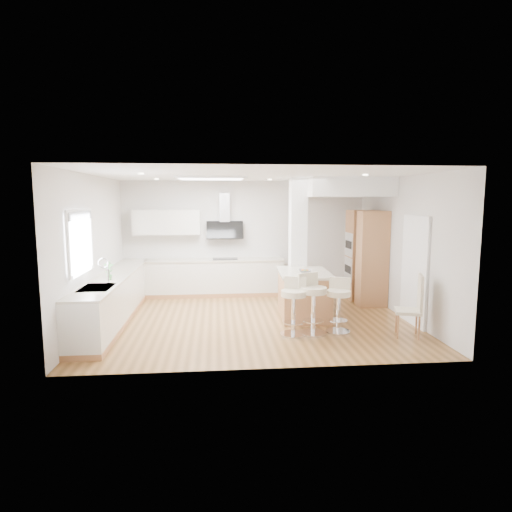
{
  "coord_description": "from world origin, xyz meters",
  "views": [
    {
      "loc": [
        -0.72,
        -8.16,
        2.34
      ],
      "look_at": [
        0.09,
        0.4,
        1.2
      ],
      "focal_mm": 30.0,
      "sensor_mm": 36.0,
      "label": 1
    }
  ],
  "objects": [
    {
      "name": "bar_stool_c",
      "position": [
        1.43,
        -0.95,
        0.54
      ],
      "size": [
        0.57,
        0.57,
        0.96
      ],
      "rotation": [
        0.0,
        0.0,
        -0.39
      ],
      "color": "silver",
      "rests_on": "ground"
    },
    {
      "name": "pillar",
      "position": [
        1.05,
        0.95,
        1.4
      ],
      "size": [
        0.35,
        0.35,
        2.8
      ],
      "color": "white",
      "rests_on": "ground"
    },
    {
      "name": "oven_column",
      "position": [
        2.68,
        1.23,
        1.05
      ],
      "size": [
        0.63,
        1.21,
        2.1
      ],
      "color": "#BA7F4F",
      "rests_on": "ground"
    },
    {
      "name": "peninsula",
      "position": [
        1.03,
        0.13,
        0.46
      ],
      "size": [
        1.09,
        1.56,
        0.99
      ],
      "rotation": [
        0.0,
        0.0,
        -0.06
      ],
      "color": "#BA7F4F",
      "rests_on": "ground"
    },
    {
      "name": "bar_stool_b",
      "position": [
        0.95,
        -1.0,
        0.6
      ],
      "size": [
        0.63,
        0.63,
        1.06
      ],
      "rotation": [
        0.0,
        0.0,
        0.41
      ],
      "color": "silver",
      "rests_on": "ground"
    },
    {
      "name": "counter_left",
      "position": [
        -2.7,
        0.23,
        0.46
      ],
      "size": [
        0.63,
        4.5,
        1.35
      ],
      "color": "#BA7F4F",
      "rests_on": "ground"
    },
    {
      "name": "counter_back",
      "position": [
        -0.91,
        2.22,
        0.7
      ],
      "size": [
        3.62,
        0.63,
        2.5
      ],
      "color": "#BA7F4F",
      "rests_on": "ground"
    },
    {
      "name": "window_left",
      "position": [
        -2.96,
        -0.9,
        1.69
      ],
      "size": [
        0.06,
        1.28,
        1.07
      ],
      "color": "white",
      "rests_on": "ground"
    },
    {
      "name": "dining_chair",
      "position": [
        2.64,
        -1.33,
        0.58
      ],
      "size": [
        0.53,
        0.53,
        1.09
      ],
      "rotation": [
        0.0,
        0.0,
        -0.32
      ],
      "color": "beige",
      "rests_on": "ground"
    },
    {
      "name": "ceiling",
      "position": [
        0.0,
        0.0,
        0.0
      ],
      "size": [
        6.0,
        5.0,
        0.02
      ],
      "primitive_type": "cube",
      "color": "white",
      "rests_on": "ground"
    },
    {
      "name": "wall_back",
      "position": [
        0.0,
        2.5,
        1.4
      ],
      "size": [
        6.0,
        0.04,
        2.8
      ],
      "primitive_type": "cube",
      "color": "silver",
      "rests_on": "ground"
    },
    {
      "name": "soffit",
      "position": [
        2.1,
        1.4,
        2.6
      ],
      "size": [
        1.78,
        2.2,
        0.4
      ],
      "color": "white",
      "rests_on": "ground"
    },
    {
      "name": "skylight",
      "position": [
        -0.79,
        0.6,
        2.77
      ],
      "size": [
        4.1,
        2.1,
        0.06
      ],
      "color": "white",
      "rests_on": "ground"
    },
    {
      "name": "doorway_right",
      "position": [
        2.97,
        -0.6,
        1.0
      ],
      "size": [
        0.05,
        1.0,
        2.1
      ],
      "color": "#443B35",
      "rests_on": "ground"
    },
    {
      "name": "bar_stool_a",
      "position": [
        0.61,
        -1.04,
        0.57
      ],
      "size": [
        0.58,
        0.58,
        1.01
      ],
      "rotation": [
        0.0,
        0.0,
        -0.36
      ],
      "color": "silver",
      "rests_on": "ground"
    },
    {
      "name": "wall_right",
      "position": [
        3.0,
        0.0,
        1.4
      ],
      "size": [
        0.04,
        5.0,
        2.8
      ],
      "primitive_type": "cube",
      "color": "silver",
      "rests_on": "ground"
    },
    {
      "name": "ground",
      "position": [
        0.0,
        0.0,
        0.0
      ],
      "size": [
        6.0,
        6.0,
        0.0
      ],
      "primitive_type": "plane",
      "color": "olive",
      "rests_on": "ground"
    },
    {
      "name": "wall_left",
      "position": [
        -3.0,
        0.0,
        1.4
      ],
      "size": [
        0.04,
        5.0,
        2.8
      ],
      "primitive_type": "cube",
      "color": "silver",
      "rests_on": "ground"
    }
  ]
}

